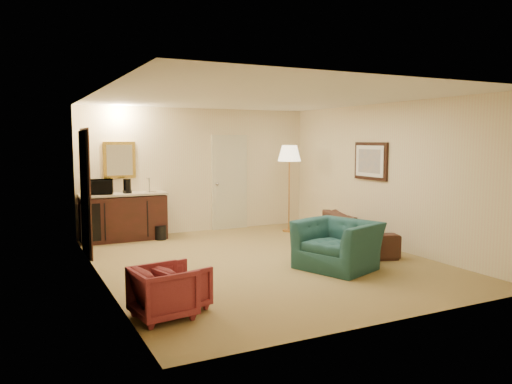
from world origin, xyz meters
TOP-DOWN VIEW (x-y plane):
  - ground at (0.00, 0.00)m, footprint 6.00×6.00m
  - room_walls at (-0.10, 0.77)m, footprint 5.02×6.01m
  - wetbar_cabinet at (-1.65, 2.72)m, footprint 1.64×0.58m
  - sofa at (1.95, 0.14)m, footprint 1.24×2.17m
  - teal_armchair at (0.81, -0.90)m, footprint 1.07×1.30m
  - rose_chair_near at (-2.15, -1.80)m, footprint 0.66×0.69m
  - rose_chair_far at (-1.90, -1.60)m, footprint 0.66×0.68m
  - coffee_table at (1.80, 0.63)m, footprint 0.99×0.80m
  - floor_lamp at (1.70, 2.10)m, footprint 0.59×0.59m
  - waste_bin at (-1.00, 2.44)m, footprint 0.23×0.23m
  - microwave at (-2.09, 2.73)m, footprint 0.55×0.38m
  - coffee_maker at (-1.57, 2.68)m, footprint 0.18×0.18m

SIDE VIEW (x-z plane):
  - ground at x=0.00m, z-range 0.00..0.00m
  - waste_bin at x=-1.00m, z-range 0.00..0.27m
  - coffee_table at x=1.80m, z-range 0.00..0.49m
  - rose_chair_far at x=-1.90m, z-range 0.00..0.58m
  - rose_chair_near at x=-2.15m, z-range 0.00..0.63m
  - sofa at x=1.95m, z-range 0.00..0.81m
  - wetbar_cabinet at x=-1.65m, z-range 0.00..0.92m
  - teal_armchair at x=0.81m, z-range 0.00..0.97m
  - floor_lamp at x=1.70m, z-range 0.00..1.84m
  - coffee_maker at x=-1.57m, z-range 0.92..1.20m
  - microwave at x=-2.09m, z-range 0.92..1.26m
  - room_walls at x=-0.10m, z-range 0.41..3.02m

